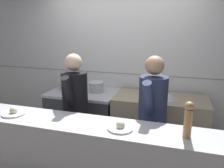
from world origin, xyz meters
name	(u,v)px	position (x,y,z in m)	size (l,w,h in m)	color
wall_back_tiled	(122,64)	(0.00, 1.42, 1.30)	(8.00, 0.06, 2.60)	white
oven_range	(84,118)	(-0.54, 1.02, 0.45)	(1.07, 0.71, 0.90)	#38383D
prep_counter	(159,127)	(0.67, 1.02, 0.46)	(1.32, 0.65, 0.92)	gray
pass_counter	(97,167)	(0.14, -0.17, 0.48)	(3.26, 0.45, 0.96)	#B7BABF
stock_pot	(70,84)	(-0.78, 1.07, 0.99)	(0.31, 0.31, 0.16)	#B7BABF
sauce_pot	(96,87)	(-0.33, 1.06, 0.99)	(0.25, 0.25, 0.16)	#B7BABF
mixing_bowl_steel	(167,95)	(0.76, 0.98, 0.97)	(0.28, 0.28, 0.10)	#B7BABF
plated_dish_main	(14,112)	(-0.83, -0.18, 0.98)	(0.26, 0.26, 0.09)	white
plated_dish_appetiser	(120,127)	(0.39, -0.19, 0.98)	(0.25, 0.25, 0.09)	white
pepper_mill	(188,119)	(0.98, -0.18, 1.13)	(0.08, 0.08, 0.33)	#AD7A47
chef_head_cook	(76,108)	(-0.35, 0.36, 0.88)	(0.36, 0.69, 1.58)	black
chef_sous	(152,116)	(0.62, 0.37, 0.89)	(0.36, 0.70, 1.59)	black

